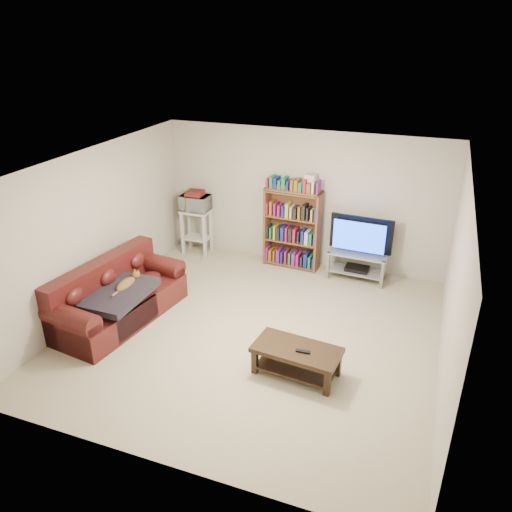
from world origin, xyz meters
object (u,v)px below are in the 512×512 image
at_px(sofa, 116,299).
at_px(bookshelf, 292,228).
at_px(tv_stand, 357,261).
at_px(coffee_table, 297,356).

bearing_deg(sofa, bookshelf, 61.66).
bearing_deg(bookshelf, tv_stand, -1.51).
xyz_separation_m(coffee_table, bookshelf, (-0.94, 2.94, 0.47)).
bearing_deg(tv_stand, coffee_table, -91.89).
height_order(sofa, coffee_table, sofa).
height_order(sofa, bookshelf, bookshelf).
xyz_separation_m(coffee_table, tv_stand, (0.25, 2.83, 0.06)).
relative_size(sofa, coffee_table, 1.94).
bearing_deg(bookshelf, sofa, -122.77).
distance_m(sofa, tv_stand, 3.97).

